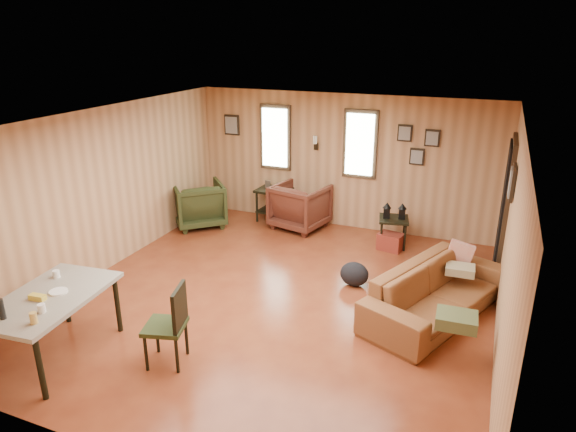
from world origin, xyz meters
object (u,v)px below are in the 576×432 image
object	(u,v)px
recliner_brown	(300,204)
dining_table	(48,302)
end_table	(274,199)
recliner_green	(199,202)
sofa	(437,284)
side_table	(394,217)

from	to	relation	value
recliner_brown	dining_table	world-z (taller)	dining_table
recliner_brown	end_table	size ratio (longest dim) A/B	1.18
recliner_green	dining_table	distance (m)	4.19
sofa	side_table	world-z (taller)	sofa
sofa	side_table	distance (m)	2.23
sofa	side_table	xyz separation A→B (m)	(-0.95, 2.02, 0.08)
sofa	side_table	bearing A→B (deg)	47.77
end_table	dining_table	distance (m)	4.92
recliner_brown	recliner_green	xyz separation A→B (m)	(-1.77, -0.59, -0.00)
end_table	side_table	world-z (taller)	end_table
sofa	recliner_brown	bearing A→B (deg)	72.97
recliner_green	sofa	bearing A→B (deg)	117.38
end_table	recliner_green	bearing A→B (deg)	-147.16
recliner_green	end_table	bearing A→B (deg)	170.45
recliner_green	end_table	size ratio (longest dim) A/B	1.17
sofa	end_table	bearing A→B (deg)	76.44
sofa	end_table	distance (m)	4.06
sofa	recliner_brown	xyz separation A→B (m)	(-2.68, 2.23, 0.02)
end_table	side_table	bearing A→B (deg)	-9.27
sofa	recliner_green	bearing A→B (deg)	92.44
recliner_brown	side_table	size ratio (longest dim) A/B	1.19
sofa	dining_table	world-z (taller)	dining_table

